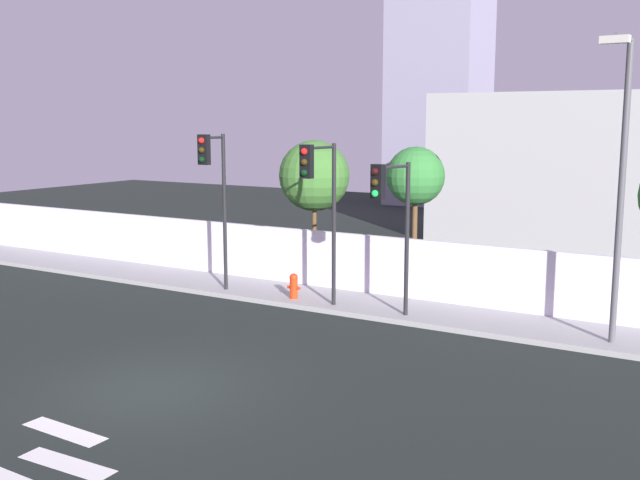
{
  "coord_description": "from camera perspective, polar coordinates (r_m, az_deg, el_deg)",
  "views": [
    {
      "loc": [
        10.4,
        -10.83,
        5.45
      ],
      "look_at": [
        0.14,
        6.5,
        2.21
      ],
      "focal_mm": 41.78,
      "sensor_mm": 36.0,
      "label": 1
    }
  ],
  "objects": [
    {
      "name": "roadside_tree_midleft",
      "position": [
        23.65,
        7.33,
        4.81
      ],
      "size": [
        1.84,
        1.84,
        4.65
      ],
      "color": "brown",
      "rests_on": "ground"
    },
    {
      "name": "ground_plane",
      "position": [
        15.98,
        -12.65,
        -11.05
      ],
      "size": [
        80.0,
        80.0,
        0.0
      ],
      "primitive_type": "plane",
      "color": "black"
    },
    {
      "name": "sidewalk",
      "position": [
        22.34,
        1.92,
        -4.8
      ],
      "size": [
        36.0,
        2.4,
        0.15
      ],
      "primitive_type": "cube",
      "color": "gray",
      "rests_on": "ground"
    },
    {
      "name": "roadside_tree_leftmost",
      "position": [
        25.37,
        -0.45,
        4.92
      ],
      "size": [
        2.41,
        2.41,
        4.8
      ],
      "color": "brown",
      "rests_on": "ground"
    },
    {
      "name": "traffic_light_center",
      "position": [
        19.61,
        5.44,
        2.64
      ],
      "size": [
        0.51,
        1.56,
        4.21
      ],
      "color": "black",
      "rests_on": "sidewalk"
    },
    {
      "name": "traffic_light_right",
      "position": [
        20.55,
        -0.04,
        3.89
      ],
      "size": [
        0.34,
        1.69,
        4.67
      ],
      "color": "black",
      "rests_on": "sidewalk"
    },
    {
      "name": "low_building_distant",
      "position": [
        35.29,
        17.65,
        5.25
      ],
      "size": [
        10.22,
        6.0,
        6.65
      ],
      "primitive_type": "cube",
      "color": "#A7A7A7",
      "rests_on": "ground"
    },
    {
      "name": "traffic_light_left",
      "position": [
        22.96,
        -8.14,
        4.68
      ],
      "size": [
        0.35,
        1.26,
        4.9
      ],
      "color": "black",
      "rests_on": "sidewalk"
    },
    {
      "name": "fire_hydrant",
      "position": [
        22.43,
        -2.03,
        -3.47
      ],
      "size": [
        0.44,
        0.26,
        0.77
      ],
      "color": "red",
      "rests_on": "sidewalk"
    },
    {
      "name": "street_lamp_curbside",
      "position": [
        18.62,
        22.04,
        4.98
      ],
      "size": [
        0.61,
        1.71,
        7.15
      ],
      "color": "#4C4C51",
      "rests_on": "sidewalk"
    },
    {
      "name": "perimeter_wall",
      "position": [
        23.25,
        3.46,
        -1.8
      ],
      "size": [
        36.0,
        0.18,
        1.8
      ],
      "primitive_type": "cube",
      "color": "silver",
      "rests_on": "sidewalk"
    }
  ]
}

